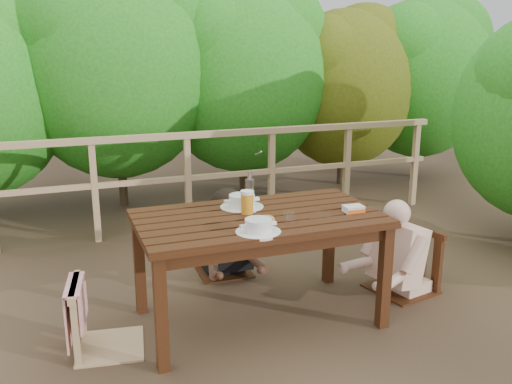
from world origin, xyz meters
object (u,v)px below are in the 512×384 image
object	(u,v)px
diner_right	(409,214)
butter_tub	(353,210)
bottle	(250,190)
woman	(222,206)
table	(259,269)
chair_right	(404,235)
tumbler	(289,218)
chair_left	(106,285)
chair_far	(223,223)
beer_glass	(247,203)
bread_roll	(266,220)
soup_near	(258,226)
soup_far	(242,202)

from	to	relation	value
diner_right	butter_tub	bearing A→B (deg)	96.89
bottle	woman	bearing A→B (deg)	89.42
table	butter_tub	xyz separation A→B (m)	(0.62, -0.16, 0.40)
woman	chair_right	bearing A→B (deg)	147.29
tumbler	chair_right	bearing A→B (deg)	13.72
chair_left	chair_far	distance (m)	1.35
beer_glass	bread_roll	bearing A→B (deg)	-79.38
woman	bread_roll	bearing A→B (deg)	90.72
table	tumbler	size ratio (longest dim) A/B	19.45
chair_right	woman	size ratio (longest dim) A/B	0.79
bottle	chair_right	bearing A→B (deg)	-6.98
beer_glass	bottle	distance (m)	0.16
soup_near	tumbler	distance (m)	0.27
chair_left	bread_roll	size ratio (longest dim) A/B	7.56
tumbler	woman	bearing A→B (deg)	95.85
beer_glass	tumbler	distance (m)	0.33
table	diner_right	distance (m)	1.25
chair_far	tumbler	xyz separation A→B (m)	(0.11, -1.07, 0.35)
soup_far	diner_right	bearing A→B (deg)	-7.42
soup_far	chair_left	bearing A→B (deg)	-165.98
soup_far	bread_roll	size ratio (longest dim) A/B	2.66
bread_roll	butter_tub	bearing A→B (deg)	1.55
soup_near	bread_roll	distance (m)	0.17
diner_right	tumbler	size ratio (longest dim) A/B	14.81
bottle	beer_glass	bearing A→B (deg)	-116.40
soup_near	beer_glass	distance (m)	0.38
bottle	butter_tub	size ratio (longest dim) A/B	1.97
chair_right	soup_near	size ratio (longest dim) A/B	3.27
soup_near	bread_roll	size ratio (longest dim) A/B	2.44
chair_left	bread_roll	distance (m)	1.06
woman	chair_left	bearing A→B (deg)	43.87
beer_glass	chair_left	bearing A→B (deg)	-174.88
bread_roll	diner_right	bearing A→B (deg)	10.36
woman	diner_right	distance (m)	1.47
chair_far	bread_roll	world-z (taller)	chair_far
chair_right	butter_tub	distance (m)	0.69
chair_left	chair_right	world-z (taller)	chair_right
tumbler	butter_tub	size ratio (longest dim) A/B	0.62
chair_left	beer_glass	distance (m)	1.03
bread_roll	bottle	size ratio (longest dim) A/B	0.43
diner_right	soup_near	size ratio (longest dim) A/B	4.42
woman	bottle	world-z (taller)	woman
table	tumbler	world-z (taller)	tumbler
table	tumbler	bearing A→B (deg)	-58.74
beer_glass	soup_near	bearing A→B (deg)	-99.22
woman	tumbler	distance (m)	1.12
beer_glass	diner_right	bearing A→B (deg)	-0.43
beer_glass	chair_far	bearing A→B (deg)	84.68
woman	soup_near	xyz separation A→B (m)	(-0.13, -1.19, 0.22)
chair_left	tumbler	xyz separation A→B (m)	(1.13, -0.19, 0.36)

